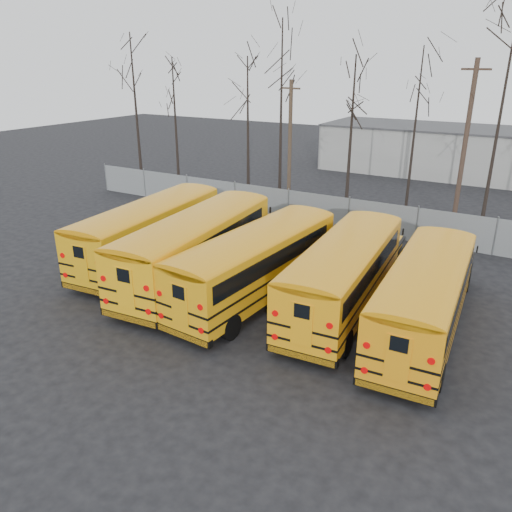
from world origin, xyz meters
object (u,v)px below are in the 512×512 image
Objects in this scene: bus_a at (152,226)px; bus_e at (426,291)px; bus_b at (199,241)px; utility_pole_left at (290,142)px; bus_c at (259,258)px; bus_d at (346,268)px; utility_pole_right at (466,140)px.

bus_a is 13.49m from bus_e.
bus_b is 1.10× the size of bus_e.
bus_e is 1.28× the size of utility_pole_left.
bus_c is (3.23, -0.17, -0.10)m from bus_b.
bus_c is at bearing -170.21° from bus_d.
bus_a is 1.03× the size of bus_d.
utility_pole_right reaches higher than bus_e.
bus_d is at bearing -85.57° from utility_pole_right.
bus_c is 15.70m from utility_pole_left.
bus_a is at bearing 175.61° from bus_d.
bus_a is 1.01× the size of bus_c.
utility_pole_left is 0.86× the size of utility_pole_right.
utility_pole_left is at bearing 81.40° from bus_a.
utility_pole_right is (5.10, 16.50, 3.18)m from bus_c.
bus_d is 3.27m from bus_e.
bus_b is at bearing -178.91° from bus_c.
bus_c is 1.33× the size of utility_pole_left.
utility_pole_right is at bearing 80.32° from bus_d.
bus_d is 16.63m from utility_pole_left.
utility_pole_right reaches higher than bus_c.
utility_pole_left reaches higher than bus_b.
utility_pole_right reaches higher than bus_b.
utility_pole_left reaches higher than bus_c.
bus_e is at bearing -11.83° from bus_d.
bus_e is (13.48, -0.53, -0.09)m from bus_a.
bus_a is at bearing 176.20° from bus_c.
bus_b is at bearing -66.17° from utility_pole_left.
bus_d is at bearing 1.24° from bus_b.
utility_pole_left reaches higher than bus_d.
bus_a is 10.24m from bus_d.
bus_e is at bearing -7.24° from bus_a.
bus_c is 1.04× the size of bus_e.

